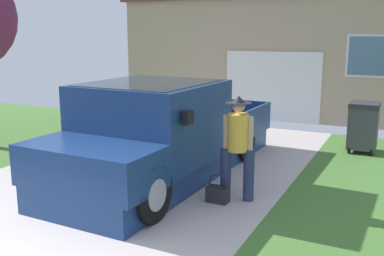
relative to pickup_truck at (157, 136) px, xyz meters
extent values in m
cube|color=#BAAFAC|center=(-0.40, 0.57, -0.81)|extent=(5.20, 9.00, 0.06)
cube|color=navy|center=(0.01, 0.48, -0.57)|extent=(2.01, 5.52, 0.42)
cube|color=navy|center=(0.00, -0.15, 0.29)|extent=(2.07, 2.23, 1.30)
cube|color=#1E2833|center=(0.00, -0.15, 0.68)|extent=(1.82, 2.05, 0.54)
cube|color=navy|center=(-0.05, -1.74, -0.06)|extent=(2.03, 1.08, 0.59)
cube|color=black|center=(0.06, 2.07, -0.33)|extent=(2.07, 2.34, 0.06)
cube|color=navy|center=(1.03, 2.04, -0.06)|extent=(0.13, 2.28, 0.59)
cube|color=navy|center=(-0.91, 2.10, -0.06)|extent=(0.13, 2.28, 0.59)
cube|color=navy|center=(0.10, 3.18, -0.06)|extent=(2.00, 0.12, 0.59)
cube|color=black|center=(1.07, -0.94, 0.57)|extent=(0.11, 0.18, 0.20)
cylinder|color=black|center=(0.82, -1.62, -0.38)|extent=(0.28, 0.81, 0.80)
cylinder|color=#9E9EA3|center=(0.82, -1.62, -0.38)|extent=(0.29, 0.45, 0.44)
cylinder|color=black|center=(-0.92, -1.57, -0.38)|extent=(0.28, 0.81, 0.80)
cylinder|color=#9E9EA3|center=(-0.92, -1.57, -0.38)|extent=(0.29, 0.45, 0.44)
cylinder|color=black|center=(0.93, 1.82, -0.38)|extent=(0.28, 0.81, 0.80)
cylinder|color=#9E9EA3|center=(0.93, 1.82, -0.38)|extent=(0.29, 0.45, 0.44)
cylinder|color=black|center=(-0.82, 1.87, -0.38)|extent=(0.28, 0.81, 0.80)
cylinder|color=#9E9EA3|center=(-0.82, 1.87, -0.38)|extent=(0.29, 0.45, 0.44)
cylinder|color=navy|center=(1.78, -0.27, -0.38)|extent=(0.17, 0.17, 0.81)
cylinder|color=navy|center=(1.42, -0.33, -0.38)|extent=(0.17, 0.17, 0.81)
cylinder|color=gold|center=(1.60, -0.30, 0.28)|extent=(0.32, 0.32, 0.57)
cylinder|color=tan|center=(1.78, -0.27, 0.22)|extent=(0.09, 0.09, 0.63)
cylinder|color=tan|center=(1.41, -0.34, 0.22)|extent=(0.09, 0.09, 0.63)
sphere|color=tan|center=(1.60, -0.30, 0.69)|extent=(0.20, 0.20, 0.20)
cylinder|color=#232328|center=(1.60, -0.30, 0.73)|extent=(0.39, 0.39, 0.01)
cone|color=#232328|center=(1.60, -0.30, 0.78)|extent=(0.21, 0.21, 0.11)
cube|color=#232328|center=(1.38, -0.55, -0.66)|extent=(0.33, 0.19, 0.24)
torus|color=#232328|center=(1.38, -0.55, -0.49)|extent=(0.30, 0.02, 0.30)
cube|color=tan|center=(-0.14, 8.99, 0.98)|extent=(9.12, 5.70, 3.52)
cube|color=white|center=(0.29, 6.11, 0.23)|extent=(2.80, 0.06, 2.01)
cube|color=slate|center=(2.89, 6.11, 1.16)|extent=(1.10, 0.05, 1.00)
cube|color=silver|center=(2.89, 6.13, 1.16)|extent=(1.23, 0.02, 1.12)
cube|color=#424247|center=(3.05, 3.55, -0.24)|extent=(0.58, 0.68, 0.89)
cube|color=#2E2E31|center=(3.05, 3.55, 0.25)|extent=(0.60, 0.71, 0.10)
cylinder|color=black|center=(2.83, 3.28, -0.69)|extent=(0.05, 0.18, 0.18)
cylinder|color=black|center=(3.27, 3.28, -0.69)|extent=(0.05, 0.18, 0.18)
camera|label=1|loc=(3.84, -6.47, 1.74)|focal=41.59mm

